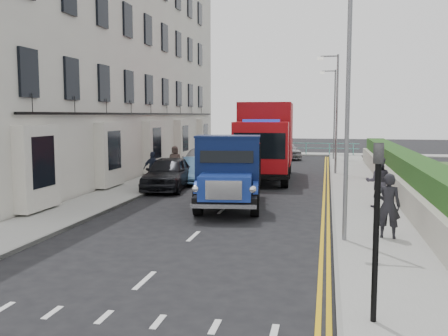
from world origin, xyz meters
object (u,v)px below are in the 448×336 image
lamp_near (343,98)px  parked_car_front (168,173)px  lamp_mid (335,107)px  red_lorry (266,139)px  lamp_far (333,109)px  bedford_lorry (228,177)px  pedestrian_east_near (388,206)px

lamp_near → parked_car_front: lamp_near is taller
lamp_mid → red_lorry: bearing=-146.1°
lamp_near → lamp_far: size_ratio=1.00×
lamp_far → bedford_lorry: lamp_far is taller
lamp_near → pedestrian_east_near: bearing=19.9°
lamp_far → bedford_lorry: 22.46m
red_lorry → bedford_lorry: bearing=-94.2°
lamp_far → bedford_lorry: bearing=-100.2°
red_lorry → parked_car_front: bearing=-132.8°
bedford_lorry → pedestrian_east_near: bearing=-41.7°
lamp_mid → lamp_near: bearing=-90.0°
lamp_far → pedestrian_east_near: bearing=-87.1°
lamp_near → bedford_lorry: (-3.94, 4.06, -2.73)m
lamp_far → lamp_near: bearing=-90.0°
lamp_mid → lamp_far: bearing=90.0°
lamp_near → pedestrian_east_near: lamp_near is taller
red_lorry → pedestrian_east_near: bearing=-71.7°
bedford_lorry → lamp_near: bearing=-53.2°
pedestrian_east_near → lamp_near: bearing=29.5°
lamp_near → lamp_mid: bearing=90.0°
lamp_mid → bedford_lorry: lamp_mid is taller
lamp_far → red_lorry: lamp_far is taller
lamp_near → pedestrian_east_near: (1.31, 0.47, -2.97)m
lamp_far → red_lorry: size_ratio=0.86×
lamp_near → lamp_far: same height
red_lorry → lamp_mid: bearing=31.1°
lamp_mid → parked_car_front: bearing=-136.7°
bedford_lorry → pedestrian_east_near: size_ratio=3.31×
lamp_far → pedestrian_east_near: 25.73m
lamp_mid → red_lorry: 4.79m
lamp_near → lamp_mid: size_ratio=1.00×
parked_car_front → bedford_lorry: bearing=-54.9°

